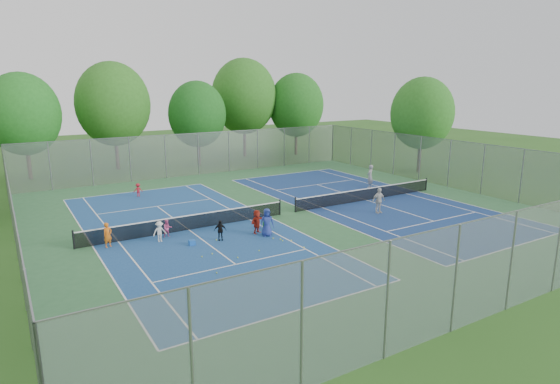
# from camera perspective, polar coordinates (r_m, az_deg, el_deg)

# --- Properties ---
(ground) EXTENTS (120.00, 120.00, 0.00)m
(ground) POSITION_cam_1_polar(r_m,az_deg,el_deg) (31.61, 0.94, -2.65)
(ground) COLOR #28561A
(ground) RESTS_ON ground
(court_pad) EXTENTS (32.00, 32.00, 0.01)m
(court_pad) POSITION_cam_1_polar(r_m,az_deg,el_deg) (31.60, 0.94, -2.64)
(court_pad) COLOR #306639
(court_pad) RESTS_ON ground
(court_left) EXTENTS (10.97, 23.77, 0.01)m
(court_left) POSITION_cam_1_polar(r_m,az_deg,el_deg) (28.65, -11.04, -4.55)
(court_left) COLOR navy
(court_left) RESTS_ON court_pad
(court_right) EXTENTS (10.97, 23.77, 0.01)m
(court_right) POSITION_cam_1_polar(r_m,az_deg,el_deg) (35.70, 10.50, -0.99)
(court_right) COLOR navy
(court_right) RESTS_ON court_pad
(net_left) EXTENTS (12.87, 0.10, 0.91)m
(net_left) POSITION_cam_1_polar(r_m,az_deg,el_deg) (28.52, -11.08, -3.71)
(net_left) COLOR black
(net_left) RESTS_ON ground
(net_right) EXTENTS (12.87, 0.10, 0.91)m
(net_right) POSITION_cam_1_polar(r_m,az_deg,el_deg) (35.59, 10.53, -0.30)
(net_right) COLOR black
(net_right) RESTS_ON ground
(fence_north) EXTENTS (32.00, 0.10, 4.00)m
(fence_north) POSITION_cam_1_polar(r_m,az_deg,el_deg) (45.25, -9.92, 4.58)
(fence_north) COLOR gray
(fence_north) RESTS_ON ground
(fence_south) EXTENTS (32.00, 0.10, 4.00)m
(fence_south) POSITION_cam_1_polar(r_m,az_deg,el_deg) (20.03, 26.34, -7.59)
(fence_south) COLOR gray
(fence_south) RESTS_ON ground
(fence_west) EXTENTS (0.10, 32.00, 4.00)m
(fence_west) POSITION_cam_1_polar(r_m,az_deg,el_deg) (26.57, -29.75, -3.04)
(fence_west) COLOR gray
(fence_west) RESTS_ON ground
(fence_east) EXTENTS (0.10, 32.00, 4.00)m
(fence_east) POSITION_cam_1_polar(r_m,az_deg,el_deg) (41.74, 19.93, 3.27)
(fence_east) COLOR gray
(fence_east) RESTS_ON ground
(tree_nw) EXTENTS (6.40, 6.40, 9.58)m
(tree_nw) POSITION_cam_1_polar(r_m,az_deg,el_deg) (47.86, -28.86, 8.31)
(tree_nw) COLOR #443326
(tree_nw) RESTS_ON ground
(tree_nl) EXTENTS (7.20, 7.20, 10.69)m
(tree_nl) POSITION_cam_1_polar(r_m,az_deg,el_deg) (49.83, -19.69, 10.05)
(tree_nl) COLOR #443326
(tree_nl) RESTS_ON ground
(tree_nc) EXTENTS (6.00, 6.00, 8.85)m
(tree_nc) POSITION_cam_1_polar(r_m,az_deg,el_deg) (50.25, -10.05, 9.32)
(tree_nc) COLOR #443326
(tree_nc) RESTS_ON ground
(tree_nr) EXTENTS (7.60, 7.60, 11.42)m
(tree_nr) POSITION_cam_1_polar(r_m,az_deg,el_deg) (55.77, -4.43, 11.54)
(tree_nr) COLOR #443326
(tree_nr) RESTS_ON ground
(tree_ne) EXTENTS (6.60, 6.60, 9.77)m
(tree_ne) POSITION_cam_1_polar(r_m,az_deg,el_deg) (57.08, 1.99, 10.53)
(tree_ne) COLOR #443326
(tree_ne) RESTS_ON ground
(tree_side_e) EXTENTS (6.00, 6.00, 9.20)m
(tree_side_e) POSITION_cam_1_polar(r_m,az_deg,el_deg) (47.47, 16.94, 9.16)
(tree_side_e) COLOR #443326
(tree_side_e) RESTS_ON ground
(ball_crate) EXTENTS (0.36, 0.36, 0.28)m
(ball_crate) POSITION_cam_1_polar(r_m,az_deg,el_deg) (26.02, -10.68, -6.09)
(ball_crate) COLOR blue
(ball_crate) RESTS_ON ground
(ball_hopper) EXTENTS (0.25, 0.25, 0.48)m
(ball_hopper) POSITION_cam_1_polar(r_m,az_deg,el_deg) (28.15, -1.79, -4.15)
(ball_hopper) COLOR #217B27
(ball_hopper) RESTS_ON ground
(student_a) EXTENTS (0.59, 0.50, 1.37)m
(student_a) POSITION_cam_1_polar(r_m,az_deg,el_deg) (26.73, -20.26, -4.95)
(student_a) COLOR orange
(student_a) RESTS_ON ground
(student_b) EXTENTS (0.53, 0.42, 1.05)m
(student_b) POSITION_cam_1_polar(r_m,az_deg,el_deg) (27.51, -13.56, -4.32)
(student_b) COLOR #D3528B
(student_b) RESTS_ON ground
(student_c) EXTENTS (0.79, 0.49, 1.18)m
(student_c) POSITION_cam_1_polar(r_m,az_deg,el_deg) (26.79, -14.46, -4.70)
(student_c) COLOR silver
(student_c) RESTS_ON ground
(student_d) EXTENTS (0.74, 0.49, 1.17)m
(student_d) POSITION_cam_1_polar(r_m,az_deg,el_deg) (26.39, -7.31, -4.67)
(student_d) COLOR black
(student_d) RESTS_ON ground
(student_e) EXTENTS (0.92, 0.75, 1.64)m
(student_e) POSITION_cam_1_polar(r_m,az_deg,el_deg) (26.85, -1.61, -3.73)
(student_e) COLOR navy
(student_e) RESTS_ON ground
(student_f) EXTENTS (1.36, 0.94, 1.41)m
(student_f) POSITION_cam_1_polar(r_m,az_deg,el_deg) (27.39, -2.82, -3.64)
(student_f) COLOR #B52A19
(student_f) RESTS_ON ground
(child_far_baseline) EXTENTS (0.72, 0.47, 1.05)m
(child_far_baseline) POSITION_cam_1_polar(r_m,az_deg,el_deg) (37.77, -16.92, 0.23)
(child_far_baseline) COLOR maroon
(child_far_baseline) RESTS_ON ground
(instructor) EXTENTS (0.84, 0.71, 1.94)m
(instructor) POSITION_cam_1_polar(r_m,az_deg,el_deg) (39.89, 10.91, 1.89)
(instructor) COLOR gray
(instructor) RESTS_ON ground
(teen_court_b) EXTENTS (1.06, 0.50, 1.76)m
(teen_court_b) POSITION_cam_1_polar(r_m,az_deg,el_deg) (32.20, 11.94, -1.02)
(teen_court_b) COLOR beige
(teen_court_b) RESTS_ON ground
(tennis_ball_0) EXTENTS (0.07, 0.07, 0.07)m
(tennis_ball_0) POSITION_cam_1_polar(r_m,az_deg,el_deg) (24.49, -8.27, -7.50)
(tennis_ball_0) COLOR #BECC2F
(tennis_ball_0) RESTS_ON ground
(tennis_ball_1) EXTENTS (0.07, 0.07, 0.07)m
(tennis_ball_1) POSITION_cam_1_polar(r_m,az_deg,el_deg) (22.14, -7.72, -9.78)
(tennis_ball_1) COLOR #B8CD2F
(tennis_ball_1) RESTS_ON ground
(tennis_ball_2) EXTENTS (0.07, 0.07, 0.07)m
(tennis_ball_2) POSITION_cam_1_polar(r_m,az_deg,el_deg) (26.21, 1.37, -5.96)
(tennis_ball_2) COLOR #CADD33
(tennis_ball_2) RESTS_ON ground
(tennis_ball_3) EXTENTS (0.07, 0.07, 0.07)m
(tennis_ball_3) POSITION_cam_1_polar(r_m,az_deg,el_deg) (26.39, 0.03, -5.81)
(tennis_ball_3) COLOR #C0D932
(tennis_ball_3) RESTS_ON ground
(tennis_ball_4) EXTENTS (0.07, 0.07, 0.07)m
(tennis_ball_4) POSITION_cam_1_polar(r_m,az_deg,el_deg) (24.19, -9.50, -7.82)
(tennis_ball_4) COLOR #CAD832
(tennis_ball_4) RESTS_ON ground
(tennis_ball_5) EXTENTS (0.07, 0.07, 0.07)m
(tennis_ball_5) POSITION_cam_1_polar(r_m,az_deg,el_deg) (26.56, -0.85, -5.70)
(tennis_ball_5) COLOR #BCCC2F
(tennis_ball_5) RESTS_ON ground
(tennis_ball_6) EXTENTS (0.07, 0.07, 0.07)m
(tennis_ball_6) POSITION_cam_1_polar(r_m,az_deg,el_deg) (26.35, 0.08, -5.85)
(tennis_ball_6) COLOR #BFE134
(tennis_ball_6) RESTS_ON ground
(tennis_ball_7) EXTENTS (0.07, 0.07, 0.07)m
(tennis_ball_7) POSITION_cam_1_polar(r_m,az_deg,el_deg) (26.52, -7.76, -5.85)
(tennis_ball_7) COLOR #BDDA32
(tennis_ball_7) RESTS_ON ground
(tennis_ball_8) EXTENTS (0.07, 0.07, 0.07)m
(tennis_ball_8) POSITION_cam_1_polar(r_m,az_deg,el_deg) (24.70, -2.56, -7.19)
(tennis_ball_8) COLOR #B4DB33
(tennis_ball_8) RESTS_ON ground
(tennis_ball_9) EXTENTS (0.07, 0.07, 0.07)m
(tennis_ball_9) POSITION_cam_1_polar(r_m,az_deg,el_deg) (23.85, -5.18, -7.99)
(tennis_ball_9) COLOR #D6EE37
(tennis_ball_9) RESTS_ON ground
(tennis_ball_10) EXTENTS (0.07, 0.07, 0.07)m
(tennis_ball_10) POSITION_cam_1_polar(r_m,az_deg,el_deg) (25.18, 2.95, -6.79)
(tennis_ball_10) COLOR #D3E334
(tennis_ball_10) RESTS_ON ground
(tennis_ball_11) EXTENTS (0.07, 0.07, 0.07)m
(tennis_ball_11) POSITION_cam_1_polar(r_m,az_deg,el_deg) (26.14, 0.32, -6.01)
(tennis_ball_11) COLOR #CDF037
(tennis_ball_11) RESTS_ON ground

